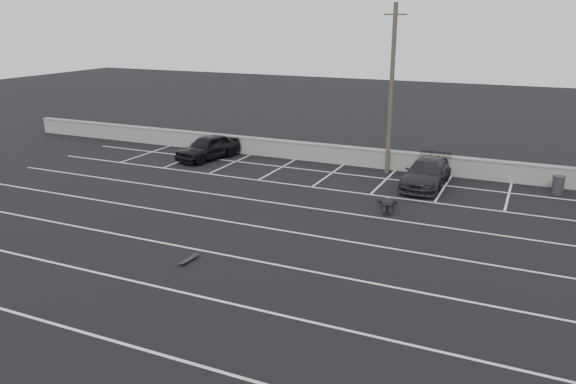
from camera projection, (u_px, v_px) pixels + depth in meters
The scene contains 9 objects.
ground at pixel (268, 263), 19.20m from camera, with size 120.00×120.00×0.00m, color black.
seawall at pixel (379, 158), 31.22m from camera, with size 50.00×0.45×1.06m.
stall_lines at pixel (313, 222), 23.07m from camera, with size 36.00×20.05×0.01m.
car_left at pixel (208, 147), 33.14m from camera, with size 1.70×4.24×1.44m, color black.
car_right at pixel (426, 173), 27.77m from camera, with size 1.88×4.62×1.34m, color black.
utility_pole at pixel (391, 90), 29.09m from camera, with size 1.17×0.23×8.78m.
trash_bin at pixel (558, 185), 26.57m from camera, with size 0.76×0.76×0.90m.
person at pixel (388, 201), 24.94m from camera, with size 1.58×2.69×0.51m, color black, non-canonical shape.
skateboard at pixel (188, 260), 19.29m from camera, with size 0.26×0.80×0.09m.
Camera 1 is at (7.89, -15.76, 8.03)m, focal length 35.00 mm.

